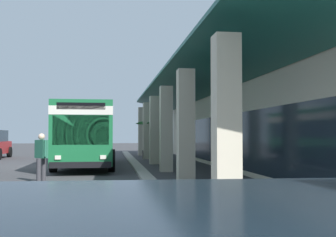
% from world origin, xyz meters
% --- Properties ---
extents(ground, '(120.00, 120.00, 0.00)m').
position_xyz_m(ground, '(0.00, 8.00, 0.00)').
color(ground, '#38383A').
extents(curb_strip, '(36.37, 0.50, 0.12)m').
position_xyz_m(curb_strip, '(1.92, 4.53, 0.06)').
color(curb_strip, '#9E998E').
rests_on(curb_strip, ground).
extents(plaza_building, '(30.61, 14.63, 7.59)m').
position_xyz_m(plaza_building, '(1.92, 14.15, 3.80)').
color(plaza_building, beige).
rests_on(plaza_building, ground).
extents(transit_bus, '(11.25, 2.95, 3.34)m').
position_xyz_m(transit_bus, '(0.41, 1.91, 1.85)').
color(transit_bus, '#196638').
rests_on(transit_bus, ground).
extents(pedestrian, '(0.59, 0.50, 1.71)m').
position_xyz_m(pedestrian, '(8.13, 0.79, 0.96)').
color(pedestrian, '#38383D').
rests_on(pedestrian, ground).
extents(potted_palm, '(1.86, 1.76, 2.60)m').
position_xyz_m(potted_palm, '(-5.83, 5.78, 0.67)').
color(potted_palm, '#4C4742').
rests_on(potted_palm, ground).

